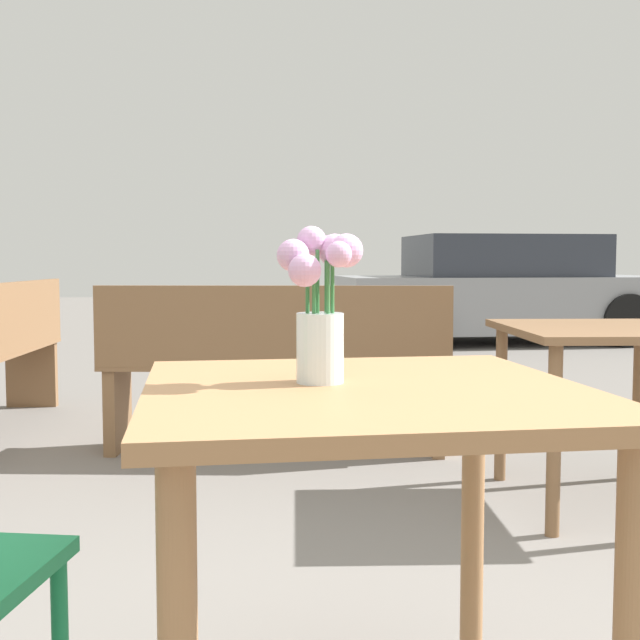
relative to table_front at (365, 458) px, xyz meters
name	(u,v)px	position (x,y,z in m)	size (l,w,h in m)	color
table_front	(365,458)	(0.00, 0.00, 0.00)	(0.82, 0.84, 0.76)	#9E7047
flower_vase	(321,308)	(-0.07, 0.04, 0.26)	(0.15, 0.12, 0.27)	silver
bench_near	(274,362)	(-0.17, 2.60, -0.16)	(1.76, 0.49, 0.85)	brown
table_back	(603,354)	(1.13, 1.72, -0.03)	(0.75, 0.86, 0.71)	brown
parked_car	(502,291)	(2.50, 8.07, -0.03)	(3.94, 1.95, 1.26)	gray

